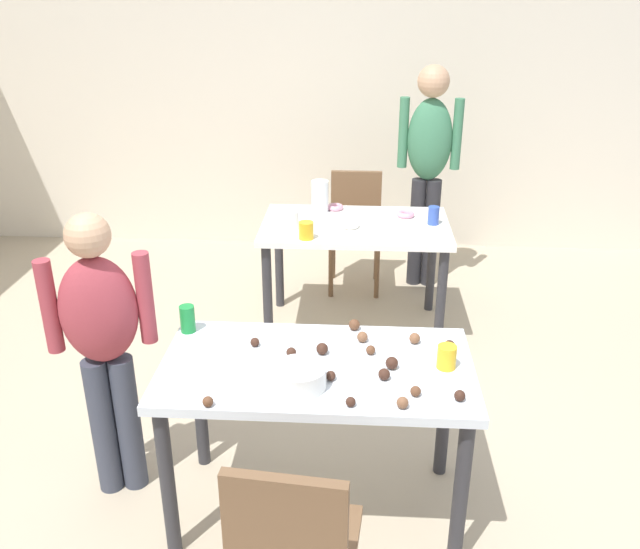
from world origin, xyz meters
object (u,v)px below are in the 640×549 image
(dining_table_near, at_px, (317,386))
(pitcher_far, at_px, (320,196))
(dining_table_far, at_px, (355,239))
(chair_far_table, at_px, (355,223))
(person_girl_near, at_px, (103,337))
(chair_near_table, at_px, (293,548))
(mixing_bowl, at_px, (299,377))
(person_adult_far, at_px, (429,157))
(soda_can, at_px, (188,319))

(dining_table_near, distance_m, pitcher_far, 1.96)
(dining_table_far, xyz_separation_m, pitcher_far, (-0.24, 0.22, 0.21))
(chair_far_table, height_order, pitcher_far, pitcher_far)
(person_girl_near, xyz_separation_m, pitcher_far, (0.81, 1.85, 0.07))
(chair_far_table, bearing_deg, chair_near_table, -92.95)
(mixing_bowl, bearing_deg, person_girl_near, 163.06)
(dining_table_near, distance_m, chair_near_table, 0.73)
(dining_table_far, xyz_separation_m, chair_near_table, (-0.17, -2.43, -0.15))
(pitcher_far, bearing_deg, person_adult_far, 35.56)
(mixing_bowl, bearing_deg, soda_can, 142.32)
(chair_near_table, distance_m, person_girl_near, 1.23)
(chair_near_table, bearing_deg, pitcher_far, 91.60)
(mixing_bowl, distance_m, pitcher_far, 2.11)
(person_adult_far, height_order, pitcher_far, person_adult_far)
(chair_far_table, bearing_deg, person_adult_far, 4.26)
(dining_table_far, height_order, person_girl_near, person_girl_near)
(dining_table_near, relative_size, person_girl_near, 0.95)
(dining_table_far, xyz_separation_m, soda_can, (-0.72, -1.47, 0.17))
(chair_far_table, height_order, person_adult_far, person_adult_far)
(dining_table_near, bearing_deg, soda_can, 157.43)
(chair_far_table, xyz_separation_m, pitcher_far, (-0.24, -0.50, 0.36))
(person_girl_near, height_order, soda_can, person_girl_near)
(dining_table_near, height_order, pitcher_far, pitcher_far)
(mixing_bowl, bearing_deg, chair_far_table, 85.92)
(person_adult_far, bearing_deg, person_girl_near, -123.25)
(chair_far_table, relative_size, pitcher_far, 4.09)
(person_girl_near, bearing_deg, chair_near_table, -42.60)
(dining_table_far, relative_size, chair_near_table, 1.37)
(person_girl_near, xyz_separation_m, person_adult_far, (1.56, 2.39, 0.21))
(dining_table_near, xyz_separation_m, soda_can, (-0.59, 0.24, 0.17))
(dining_table_near, height_order, person_adult_far, person_adult_far)
(dining_table_far, relative_size, pitcher_far, 5.61)
(chair_near_table, xyz_separation_m, pitcher_far, (-0.07, 2.66, 0.36))
(person_girl_near, relative_size, mixing_bowl, 6.53)
(person_adult_far, distance_m, mixing_bowl, 2.75)
(chair_near_table, relative_size, chair_far_table, 1.00)
(dining_table_near, xyz_separation_m, mixing_bowl, (-0.05, -0.17, 0.15))
(dining_table_near, distance_m, mixing_bowl, 0.23)
(dining_table_near, bearing_deg, mixing_bowl, -108.27)
(person_girl_near, bearing_deg, person_adult_far, 56.75)
(pitcher_far, bearing_deg, dining_table_near, -86.89)
(dining_table_far, distance_m, soda_can, 1.65)
(dining_table_far, height_order, pitcher_far, pitcher_far)
(chair_far_table, height_order, soda_can, soda_can)
(chair_far_table, xyz_separation_m, person_girl_near, (-1.05, -2.35, 0.29))
(chair_near_table, bearing_deg, dining_table_near, 87.50)
(soda_can, bearing_deg, dining_table_far, 63.94)
(dining_table_far, height_order, person_adult_far, person_adult_far)
(chair_near_table, distance_m, chair_far_table, 3.16)
(dining_table_near, bearing_deg, pitcher_far, 93.11)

